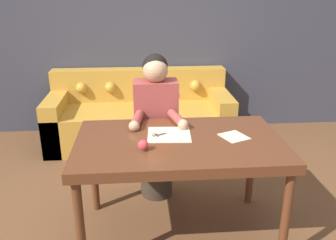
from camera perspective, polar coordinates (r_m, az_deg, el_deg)
ground_plane at (r=2.85m, az=-1.18°, el=-17.70°), size 16.00×16.00×0.00m
wall_back at (r=4.47m, az=-3.13°, el=14.63°), size 8.00×0.06×2.60m
dining_table at (r=2.48m, az=1.82°, el=-4.81°), size 1.43×0.86×0.77m
couch at (r=4.27m, az=-4.51°, el=0.49°), size 2.11×0.87×0.83m
person at (r=3.01m, az=-1.96°, el=-1.35°), size 0.44×0.56×1.27m
pattern_paper_main at (r=2.53m, az=0.17°, el=-2.34°), size 0.32×0.31×0.00m
pattern_paper_offcut at (r=2.54m, az=10.54°, el=-2.62°), size 0.22×0.23×0.00m
scissors at (r=2.53m, az=-0.90°, el=-2.31°), size 0.24×0.14×0.01m
pin_cushion at (r=2.29m, az=-4.01°, el=-4.12°), size 0.07×0.07×0.07m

